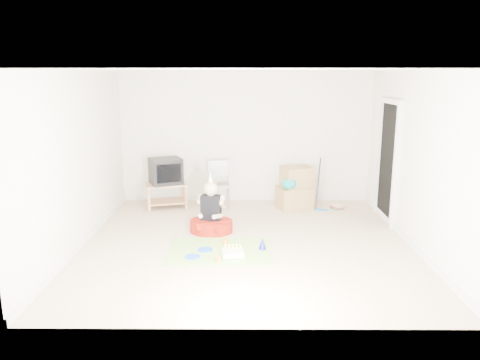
{
  "coord_description": "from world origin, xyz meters",
  "views": [
    {
      "loc": [
        -0.06,
        -6.82,
        2.56
      ],
      "look_at": [
        -0.1,
        0.4,
        0.9
      ],
      "focal_mm": 35.0,
      "sensor_mm": 36.0,
      "label": 1
    }
  ],
  "objects_px": {
    "birthday_cake": "(233,254)",
    "cardboard_boxes": "(295,188)",
    "folding_chair": "(219,185)",
    "crt_tv": "(166,171)",
    "tv_stand": "(167,193)",
    "seated_woman": "(211,219)"
  },
  "relations": [
    {
      "from": "crt_tv",
      "to": "birthday_cake",
      "type": "xyz_separation_m",
      "value": [
        1.34,
        -2.51,
        -0.68
      ]
    },
    {
      "from": "cardboard_boxes",
      "to": "birthday_cake",
      "type": "height_order",
      "value": "cardboard_boxes"
    },
    {
      "from": "folding_chair",
      "to": "seated_woman",
      "type": "xyz_separation_m",
      "value": [
        -0.05,
        -1.45,
        -0.23
      ]
    },
    {
      "from": "seated_woman",
      "to": "birthday_cake",
      "type": "distance_m",
      "value": 1.16
    },
    {
      "from": "crt_tv",
      "to": "folding_chair",
      "type": "relative_size",
      "value": 0.62
    },
    {
      "from": "tv_stand",
      "to": "folding_chair",
      "type": "bearing_deg",
      "value": 1.61
    },
    {
      "from": "folding_chair",
      "to": "cardboard_boxes",
      "type": "xyz_separation_m",
      "value": [
        1.48,
        -0.04,
        -0.06
      ]
    },
    {
      "from": "tv_stand",
      "to": "crt_tv",
      "type": "distance_m",
      "value": 0.44
    },
    {
      "from": "birthday_cake",
      "to": "cardboard_boxes",
      "type": "bearing_deg",
      "value": 65.38
    },
    {
      "from": "crt_tv",
      "to": "birthday_cake",
      "type": "height_order",
      "value": "crt_tv"
    },
    {
      "from": "cardboard_boxes",
      "to": "crt_tv",
      "type": "bearing_deg",
      "value": 179.75
    },
    {
      "from": "crt_tv",
      "to": "cardboard_boxes",
      "type": "relative_size",
      "value": 0.72
    },
    {
      "from": "folding_chair",
      "to": "birthday_cake",
      "type": "xyz_separation_m",
      "value": [
        0.33,
        -2.54,
        -0.41
      ]
    },
    {
      "from": "seated_woman",
      "to": "birthday_cake",
      "type": "bearing_deg",
      "value": -70.64
    },
    {
      "from": "birthday_cake",
      "to": "tv_stand",
      "type": "bearing_deg",
      "value": 118.11
    },
    {
      "from": "crt_tv",
      "to": "birthday_cake",
      "type": "distance_m",
      "value": 2.93
    },
    {
      "from": "folding_chair",
      "to": "tv_stand",
      "type": "bearing_deg",
      "value": -178.39
    },
    {
      "from": "crt_tv",
      "to": "seated_woman",
      "type": "xyz_separation_m",
      "value": [
        0.96,
        -1.43,
        -0.5
      ]
    },
    {
      "from": "tv_stand",
      "to": "birthday_cake",
      "type": "bearing_deg",
      "value": -61.89
    },
    {
      "from": "tv_stand",
      "to": "folding_chair",
      "type": "height_order",
      "value": "folding_chair"
    },
    {
      "from": "folding_chair",
      "to": "seated_woman",
      "type": "relative_size",
      "value": 0.91
    },
    {
      "from": "crt_tv",
      "to": "seated_woman",
      "type": "height_order",
      "value": "seated_woman"
    }
  ]
}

